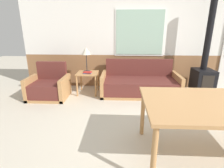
{
  "coord_description": "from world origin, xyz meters",
  "views": [
    {
      "loc": [
        -0.95,
        -2.17,
        1.6
      ],
      "look_at": [
        -1.12,
        1.19,
        0.52
      ],
      "focal_mm": 28.0,
      "sensor_mm": 36.0,
      "label": 1
    }
  ],
  "objects_px": {
    "side_table": "(88,76)",
    "wood_stove": "(204,70)",
    "armchair": "(49,88)",
    "table_lamp": "(86,52)",
    "couch": "(140,85)"
  },
  "relations": [
    {
      "from": "side_table",
      "to": "wood_stove",
      "type": "xyz_separation_m",
      "value": [
        2.86,
        0.07,
        0.17
      ]
    },
    {
      "from": "armchair",
      "to": "table_lamp",
      "type": "height_order",
      "value": "table_lamp"
    },
    {
      "from": "table_lamp",
      "to": "couch",
      "type": "bearing_deg",
      "value": -3.05
    },
    {
      "from": "armchair",
      "to": "wood_stove",
      "type": "distance_m",
      "value": 3.78
    },
    {
      "from": "couch",
      "to": "wood_stove",
      "type": "bearing_deg",
      "value": 2.06
    },
    {
      "from": "wood_stove",
      "to": "table_lamp",
      "type": "bearing_deg",
      "value": 179.7
    },
    {
      "from": "side_table",
      "to": "table_lamp",
      "type": "bearing_deg",
      "value": 107.8
    },
    {
      "from": "couch",
      "to": "side_table",
      "type": "xyz_separation_m",
      "value": [
        -1.31,
        -0.02,
        0.21
      ]
    },
    {
      "from": "side_table",
      "to": "table_lamp",
      "type": "height_order",
      "value": "table_lamp"
    },
    {
      "from": "table_lamp",
      "to": "wood_stove",
      "type": "bearing_deg",
      "value": -0.3
    },
    {
      "from": "armchair",
      "to": "table_lamp",
      "type": "xyz_separation_m",
      "value": [
        0.85,
        0.42,
        0.79
      ]
    },
    {
      "from": "table_lamp",
      "to": "wood_stove",
      "type": "height_order",
      "value": "wood_stove"
    },
    {
      "from": "side_table",
      "to": "wood_stove",
      "type": "relative_size",
      "value": 0.23
    },
    {
      "from": "side_table",
      "to": "table_lamp",
      "type": "xyz_separation_m",
      "value": [
        -0.03,
        0.09,
        0.58
      ]
    },
    {
      "from": "couch",
      "to": "armchair",
      "type": "bearing_deg",
      "value": -170.94
    }
  ]
}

